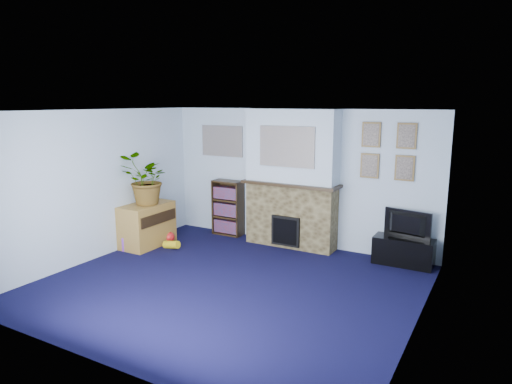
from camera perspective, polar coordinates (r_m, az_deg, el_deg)
The scene contains 26 objects.
floor at distance 6.51m, azimuth -3.44°, elevation -11.53°, with size 5.00×4.50×0.01m, color black.
ceiling at distance 6.01m, azimuth -3.71°, elevation 10.08°, with size 5.00×4.50×0.01m, color white.
wall_back at distance 8.10m, azimuth 5.07°, elevation 1.83°, with size 5.00×0.04×2.40m, color silver.
wall_front at distance 4.49m, azimuth -19.38°, elevation -6.50°, with size 5.00×0.04×2.40m, color silver.
wall_left at distance 7.77m, azimuth -19.28°, elevation 0.83°, with size 0.04×4.50×2.40m, color silver.
wall_right at distance 5.27m, azimuth 20.02°, elevation -3.96°, with size 0.04×4.50×2.40m, color silver.
chimney_breast at distance 7.92m, azimuth 4.46°, elevation 1.50°, with size 1.72×0.50×2.40m.
collage_main at distance 7.65m, azimuth 3.86°, elevation 5.67°, with size 1.00×0.03×0.68m, color gray.
collage_left at distance 8.76m, azimuth -4.25°, elevation 6.37°, with size 0.90×0.03×0.58m, color gray.
portrait_tl at distance 7.55m, azimuth 14.21°, elevation 6.96°, with size 0.30×0.03×0.40m, color brown.
portrait_tr at distance 7.43m, azimuth 18.33°, elevation 6.67°, with size 0.30×0.03×0.40m, color brown.
portrait_bl at distance 7.60m, azimuth 14.03°, elevation 3.21°, with size 0.30×0.03×0.40m, color brown.
portrait_br at distance 7.48m, azimuth 18.10°, elevation 2.86°, with size 0.30×0.03×0.40m, color brown.
tv_stand at distance 7.55m, azimuth 17.95°, elevation -7.01°, with size 0.91×0.38×0.43m, color black.
television at distance 7.45m, azimuth 18.18°, elevation -3.88°, with size 0.75×0.10×0.43m, color black.
bookshelf at distance 8.74m, azimuth -3.50°, elevation -2.12°, with size 0.58×0.28×1.05m.
sideboard at distance 8.33m, azimuth -13.47°, elevation -4.16°, with size 0.54×0.97×0.75m, color #A37A34.
potted_plant at distance 8.08m, azimuth -13.72°, elevation 1.52°, with size 0.80×0.70×0.89m, color #26661E.
mantel_clock at distance 7.87m, azimuth 4.35°, elevation 1.71°, with size 0.11×0.07×0.15m, color gold.
mantel_candle at distance 7.75m, azimuth 6.26°, elevation 1.61°, with size 0.05×0.05×0.15m, color #B2BFC6.
mantel_teddy at distance 8.15m, azimuth 0.39°, elevation 2.03°, with size 0.12×0.12×0.12m, color gray.
mantel_can at distance 7.59m, azimuth 9.46°, elevation 1.16°, with size 0.07×0.07×0.13m, color purple.
green_crate at distance 8.55m, azimuth -12.92°, elevation -5.21°, with size 0.32×0.26×0.26m, color #198C26.
toy_ball at distance 8.46m, azimuth -10.82°, elevation -5.65°, with size 0.21×0.21×0.21m, color red.
toy_block at distance 8.18m, azimuth -15.47°, elevation -6.30°, with size 0.20×0.20×0.24m, color purple.
toy_tube at distance 8.12m, azimuth -10.51°, elevation -6.49°, with size 0.14×0.14×0.29m, color yellow.
Camera 1 is at (3.26, -5.04, 2.52)m, focal length 32.00 mm.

